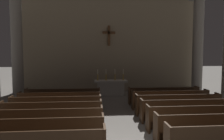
{
  "coord_description": "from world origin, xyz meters",
  "views": [
    {
      "loc": [
        -1.06,
        -5.26,
        2.78
      ],
      "look_at": [
        0.0,
        7.57,
        1.78
      ],
      "focal_mm": 34.15,
      "sensor_mm": 36.0,
      "label": 1
    }
  ],
  "objects": [
    {
      "name": "candlestick_outer_left",
      "position": [
        -0.85,
        8.77,
        1.25
      ],
      "size": [
        0.16,
        0.16,
        0.74
      ],
      "color": "#B79338",
      "rests_on": "altar"
    },
    {
      "name": "pew_left_row_4",
      "position": [
        -2.73,
        3.01,
        0.48
      ],
      "size": [
        3.89,
        0.5,
        0.95
      ],
      "color": "#422B19",
      "rests_on": "ground"
    },
    {
      "name": "pew_right_row_4",
      "position": [
        2.73,
        3.01,
        0.48
      ],
      "size": [
        3.89,
        0.5,
        0.95
      ],
      "color": "#422B19",
      "rests_on": "ground"
    },
    {
      "name": "column_left_third",
      "position": [
        -5.95,
        8.74,
        3.19
      ],
      "size": [
        1.05,
        1.05,
        6.56
      ],
      "color": "gray",
      "rests_on": "ground"
    },
    {
      "name": "pew_right_row_2",
      "position": [
        2.73,
        0.98,
        0.48
      ],
      "size": [
        3.89,
        0.5,
        0.95
      ],
      "color": "#422B19",
      "rests_on": "ground"
    },
    {
      "name": "apse_with_cross",
      "position": [
        0.0,
        10.48,
        3.7
      ],
      "size": [
        13.01,
        0.42,
        7.4
      ],
      "color": "gray",
      "rests_on": "ground"
    },
    {
      "name": "pew_right_row_3",
      "position": [
        2.73,
        2.0,
        0.48
      ],
      "size": [
        3.89,
        0.5,
        0.95
      ],
      "color": "#422B19",
      "rests_on": "ground"
    },
    {
      "name": "pew_left_row_3",
      "position": [
        -2.73,
        2.0,
        0.48
      ],
      "size": [
        3.89,
        0.5,
        0.95
      ],
      "color": "#422B19",
      "rests_on": "ground"
    },
    {
      "name": "pew_right_row_5",
      "position": [
        2.73,
        4.03,
        0.48
      ],
      "size": [
        3.89,
        0.5,
        0.95
      ],
      "color": "#422B19",
      "rests_on": "ground"
    },
    {
      "name": "pew_left_row_2",
      "position": [
        -2.73,
        0.98,
        0.48
      ],
      "size": [
        3.89,
        0.5,
        0.95
      ],
      "color": "#422B19",
      "rests_on": "ground"
    },
    {
      "name": "candlestick_inner_right",
      "position": [
        0.3,
        8.77,
        1.25
      ],
      "size": [
        0.16,
        0.16,
        0.74
      ],
      "color": "#B79338",
      "rests_on": "altar"
    },
    {
      "name": "candlestick_inner_left",
      "position": [
        -0.3,
        8.77,
        1.25
      ],
      "size": [
        0.16,
        0.16,
        0.74
      ],
      "color": "#B79338",
      "rests_on": "altar"
    },
    {
      "name": "column_right_third",
      "position": [
        5.95,
        8.74,
        3.19
      ],
      "size": [
        1.05,
        1.05,
        6.56
      ],
      "color": "gray",
      "rests_on": "ground"
    },
    {
      "name": "pew_right_row_6",
      "position": [
        2.73,
        5.05,
        0.48
      ],
      "size": [
        3.89,
        0.5,
        0.95
      ],
      "color": "#422B19",
      "rests_on": "ground"
    },
    {
      "name": "candlestick_outer_right",
      "position": [
        0.85,
        8.77,
        1.25
      ],
      "size": [
        0.16,
        0.16,
        0.74
      ],
      "color": "#B79338",
      "rests_on": "altar"
    },
    {
      "name": "pew_left_row_7",
      "position": [
        -2.73,
        6.07,
        0.48
      ],
      "size": [
        3.89,
        0.5,
        0.95
      ],
      "color": "#422B19",
      "rests_on": "ground"
    },
    {
      "name": "altar",
      "position": [
        0.0,
        8.77,
        0.53
      ],
      "size": [
        2.2,
        0.9,
        1.01
      ],
      "color": "#A8A399",
      "rests_on": "ground"
    },
    {
      "name": "pew_right_row_7",
      "position": [
        2.73,
        6.07,
        0.48
      ],
      "size": [
        3.89,
        0.5,
        0.95
      ],
      "color": "#422B19",
      "rests_on": "ground"
    },
    {
      "name": "pew_left_row_5",
      "position": [
        -2.73,
        4.03,
        0.48
      ],
      "size": [
        3.89,
        0.5,
        0.95
      ],
      "color": "#422B19",
      "rests_on": "ground"
    },
    {
      "name": "pew_left_row_6",
      "position": [
        -2.73,
        5.05,
        0.48
      ],
      "size": [
        3.89,
        0.5,
        0.95
      ],
      "color": "#422B19",
      "rests_on": "ground"
    }
  ]
}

